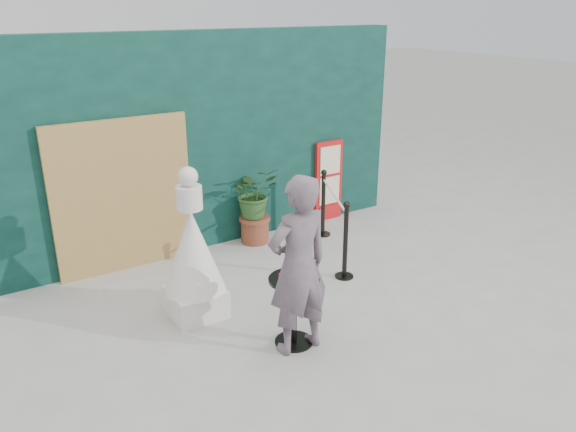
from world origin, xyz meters
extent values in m
plane|color=#ADAAA5|center=(0.00, 0.00, 0.00)|extent=(60.00, 60.00, 0.00)
cube|color=#092C25|center=(0.00, 3.15, 1.50)|extent=(6.00, 0.30, 3.00)
cube|color=tan|center=(-1.40, 2.94, 1.00)|extent=(1.80, 0.08, 2.00)
imported|color=slate|center=(-0.56, 0.15, 0.93)|extent=(0.69, 0.46, 1.86)
cube|color=red|center=(1.90, 2.96, 0.65)|extent=(0.50, 0.06, 1.30)
cube|color=beige|center=(1.90, 2.92, 1.00)|extent=(0.38, 0.02, 0.45)
cube|color=beige|center=(1.90, 2.92, 0.50)|extent=(0.38, 0.02, 0.45)
cube|color=red|center=(1.90, 2.92, 0.15)|extent=(0.38, 0.02, 0.18)
cube|color=white|center=(-1.16, 1.33, 0.16)|extent=(0.58, 0.58, 0.32)
cone|color=silver|center=(-1.16, 1.33, 0.80)|extent=(0.68, 0.68, 0.96)
cylinder|color=silver|center=(-1.16, 1.33, 1.40)|extent=(0.28, 0.28, 0.25)
sphere|color=silver|center=(-1.16, 1.33, 1.63)|extent=(0.21, 0.21, 0.21)
cylinder|color=black|center=(-0.54, 0.25, 0.01)|extent=(0.40, 0.40, 0.02)
cylinder|color=black|center=(-0.54, 0.25, 0.36)|extent=(0.06, 0.06, 0.72)
cylinder|color=black|center=(-0.54, 0.25, 0.73)|extent=(0.52, 0.52, 0.03)
cube|color=#B8132D|center=(-0.54, 0.25, 0.78)|extent=(0.26, 0.19, 0.05)
cube|color=#F82145|center=(-0.54, 0.25, 0.80)|extent=(0.24, 0.17, 0.00)
cube|color=#DCBE50|center=(-0.58, 0.26, 0.82)|extent=(0.15, 0.14, 0.02)
cube|color=gold|center=(-0.49, 0.23, 0.82)|extent=(0.13, 0.13, 0.02)
cone|color=#F9FF43|center=(-0.52, 0.30, 0.83)|extent=(0.06, 0.06, 0.06)
cylinder|color=brown|center=(0.43, 2.78, 0.17)|extent=(0.41, 0.41, 0.34)
cylinder|color=brown|center=(0.43, 2.78, 0.37)|extent=(0.45, 0.45, 0.06)
imported|color=#274E21|center=(0.43, 2.78, 0.77)|extent=(0.67, 0.58, 0.75)
cylinder|color=black|center=(0.83, 1.15, 0.01)|extent=(0.24, 0.24, 0.02)
cylinder|color=black|center=(0.83, 1.15, 0.48)|extent=(0.06, 0.06, 0.96)
sphere|color=black|center=(0.83, 1.15, 0.99)|extent=(0.09, 0.09, 0.09)
cylinder|color=black|center=(1.43, 2.45, 0.01)|extent=(0.24, 0.24, 0.02)
cylinder|color=black|center=(1.43, 2.45, 0.48)|extent=(0.06, 0.06, 0.96)
sphere|color=black|center=(1.43, 2.45, 0.99)|extent=(0.09, 0.09, 0.09)
cylinder|color=silver|center=(1.13, 1.80, 0.88)|extent=(0.63, 1.31, 0.03)
camera|label=1|loc=(-3.30, -3.94, 3.33)|focal=35.00mm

